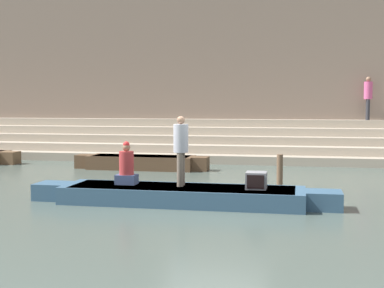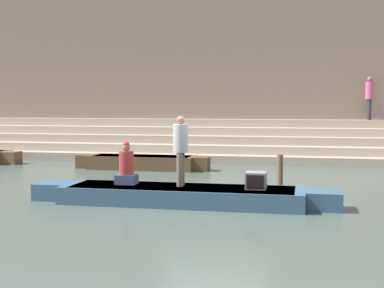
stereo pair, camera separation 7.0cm
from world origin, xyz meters
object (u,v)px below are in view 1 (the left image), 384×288
object	(u,v)px
moored_boat_shore	(141,162)
person_on_steps	(368,95)
rowboat_main	(182,195)
tv_set	(256,180)
mooring_post	(280,173)
person_rowing	(127,167)
person_standing	(181,146)

from	to	relation	value
moored_boat_shore	person_on_steps	distance (m)	10.07
rowboat_main	tv_set	distance (m)	1.75
moored_boat_shore	person_on_steps	world-z (taller)	person_on_steps
rowboat_main	person_on_steps	size ratio (longest dim) A/B	3.98
mooring_post	tv_set	bearing A→B (deg)	-101.87
person_rowing	person_standing	bearing A→B (deg)	7.26
person_rowing	mooring_post	distance (m)	4.08
moored_boat_shore	mooring_post	bearing A→B (deg)	-44.11
rowboat_main	moored_boat_shore	bearing A→B (deg)	113.22
person_on_steps	rowboat_main	bearing A→B (deg)	-31.51
tv_set	rowboat_main	bearing A→B (deg)	176.53
person_standing	tv_set	size ratio (longest dim) A/B	3.38
rowboat_main	tv_set	xyz separation A→B (m)	(1.71, 0.05, 0.37)
mooring_post	person_on_steps	distance (m)	10.02
rowboat_main	moored_boat_shore	size ratio (longest dim) A/B	1.49
tv_set	mooring_post	xyz separation A→B (m)	(0.44, 2.12, -0.10)
rowboat_main	tv_set	bearing A→B (deg)	0.03
person_rowing	mooring_post	size ratio (longest dim) A/B	1.03
person_rowing	person_on_steps	bearing A→B (deg)	66.01
person_rowing	mooring_post	world-z (taller)	person_rowing
person_rowing	person_on_steps	xyz separation A→B (m)	(6.80, 11.25, 1.87)
tv_set	person_standing	bearing A→B (deg)	172.18
rowboat_main	person_standing	size ratio (longest dim) A/B	4.41
mooring_post	person_standing	bearing A→B (deg)	-137.33
person_rowing	moored_boat_shore	world-z (taller)	person_rowing
mooring_post	moored_boat_shore	bearing A→B (deg)	141.44
person_standing	person_rowing	distance (m)	1.42
moored_boat_shore	mooring_post	size ratio (longest dim) A/B	4.85
person_rowing	moored_boat_shore	xyz separation A→B (m)	(-1.45, 6.00, -0.55)
person_standing	person_rowing	bearing A→B (deg)	172.95
mooring_post	rowboat_main	bearing A→B (deg)	-134.90
tv_set	moored_boat_shore	bearing A→B (deg)	121.69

